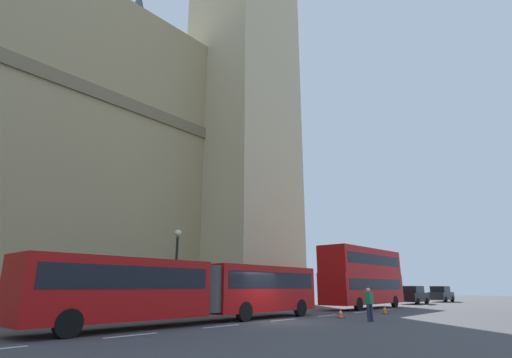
{
  "coord_description": "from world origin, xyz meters",
  "views": [
    {
      "loc": [
        -16.56,
        -13.47,
        1.71
      ],
      "look_at": [
        2.62,
        3.35,
        8.9
      ],
      "focal_mm": 27.02,
      "sensor_mm": 36.0,
      "label": 1
    }
  ],
  "objects_px": {
    "street_lamp": "(176,265)",
    "pedestrian_near_cones": "(369,303)",
    "traffic_cone_west": "(341,313)",
    "traffic_cone_middle": "(385,309)",
    "double_decker_bus": "(363,275)",
    "clock_tower": "(244,14)",
    "sedan_trailing": "(441,294)",
    "articulated_bus": "(200,287)",
    "sedan_lead": "(414,295)"
  },
  "relations": [
    {
      "from": "articulated_bus",
      "to": "sedan_trailing",
      "type": "height_order",
      "value": "articulated_bus"
    },
    {
      "from": "clock_tower",
      "to": "sedan_lead",
      "type": "relative_size",
      "value": 15.73
    },
    {
      "from": "traffic_cone_west",
      "to": "double_decker_bus",
      "type": "bearing_deg",
      "value": 18.9
    },
    {
      "from": "clock_tower",
      "to": "double_decker_bus",
      "type": "height_order",
      "value": "clock_tower"
    },
    {
      "from": "clock_tower",
      "to": "street_lamp",
      "type": "height_order",
      "value": "clock_tower"
    },
    {
      "from": "articulated_bus",
      "to": "traffic_cone_west",
      "type": "bearing_deg",
      "value": -25.62
    },
    {
      "from": "traffic_cone_west",
      "to": "traffic_cone_middle",
      "type": "distance_m",
      "value": 5.16
    },
    {
      "from": "traffic_cone_middle",
      "to": "clock_tower",
      "type": "bearing_deg",
      "value": 74.33
    },
    {
      "from": "street_lamp",
      "to": "pedestrian_near_cones",
      "type": "xyz_separation_m",
      "value": [
        4.59,
        -10.5,
        -2.14
      ]
    },
    {
      "from": "sedan_lead",
      "to": "street_lamp",
      "type": "height_order",
      "value": "street_lamp"
    },
    {
      "from": "articulated_bus",
      "to": "sedan_lead",
      "type": "bearing_deg",
      "value": 0.48
    },
    {
      "from": "double_decker_bus",
      "to": "pedestrian_near_cones",
      "type": "xyz_separation_m",
      "value": [
        -11.76,
        -5.99,
        -1.8
      ]
    },
    {
      "from": "sedan_lead",
      "to": "clock_tower",
      "type": "bearing_deg",
      "value": 132.32
    },
    {
      "from": "articulated_bus",
      "to": "street_lamp",
      "type": "distance_m",
      "value": 5.04
    },
    {
      "from": "clock_tower",
      "to": "traffic_cone_middle",
      "type": "relative_size",
      "value": 119.35
    },
    {
      "from": "clock_tower",
      "to": "street_lamp",
      "type": "bearing_deg",
      "value": -149.26
    },
    {
      "from": "traffic_cone_middle",
      "to": "street_lamp",
      "type": "height_order",
      "value": "street_lamp"
    },
    {
      "from": "double_decker_bus",
      "to": "articulated_bus",
      "type": "bearing_deg",
      "value": -179.99
    },
    {
      "from": "sedan_lead",
      "to": "double_decker_bus",
      "type": "bearing_deg",
      "value": -178.81
    },
    {
      "from": "street_lamp",
      "to": "articulated_bus",
      "type": "bearing_deg",
      "value": -112.23
    },
    {
      "from": "clock_tower",
      "to": "street_lamp",
      "type": "xyz_separation_m",
      "value": [
        -15.94,
        -9.48,
        -33.33
      ]
    },
    {
      "from": "articulated_bus",
      "to": "pedestrian_near_cones",
      "type": "height_order",
      "value": "articulated_bus"
    },
    {
      "from": "pedestrian_near_cones",
      "to": "traffic_cone_west",
      "type": "bearing_deg",
      "value": 64.22
    },
    {
      "from": "traffic_cone_middle",
      "to": "street_lamp",
      "type": "relative_size",
      "value": 0.11
    },
    {
      "from": "sedan_lead",
      "to": "sedan_trailing",
      "type": "xyz_separation_m",
      "value": [
        8.59,
        -0.28,
        0.0
      ]
    },
    {
      "from": "articulated_bus",
      "to": "traffic_cone_middle",
      "type": "xyz_separation_m",
      "value": [
        12.72,
        -4.06,
        -1.46
      ]
    },
    {
      "from": "articulated_bus",
      "to": "pedestrian_near_cones",
      "type": "relative_size",
      "value": 10.15
    },
    {
      "from": "sedan_lead",
      "to": "traffic_cone_middle",
      "type": "xyz_separation_m",
      "value": [
        -17.57,
        -4.32,
        -0.63
      ]
    },
    {
      "from": "clock_tower",
      "to": "traffic_cone_west",
      "type": "xyz_separation_m",
      "value": [
        -10.21,
        -17.62,
        -36.1
      ]
    },
    {
      "from": "pedestrian_near_cones",
      "to": "traffic_cone_middle",
      "type": "bearing_deg",
      "value": 17.07
    },
    {
      "from": "sedan_trailing",
      "to": "pedestrian_near_cones",
      "type": "distance_m",
      "value": 32.99
    },
    {
      "from": "clock_tower",
      "to": "traffic_cone_west",
      "type": "relative_size",
      "value": 119.35
    },
    {
      "from": "articulated_bus",
      "to": "sedan_trailing",
      "type": "relative_size",
      "value": 3.9
    },
    {
      "from": "sedan_trailing",
      "to": "traffic_cone_west",
      "type": "relative_size",
      "value": 7.59
    },
    {
      "from": "clock_tower",
      "to": "pedestrian_near_cones",
      "type": "height_order",
      "value": "clock_tower"
    },
    {
      "from": "clock_tower",
      "to": "sedan_trailing",
      "type": "distance_m",
      "value": 43.58
    },
    {
      "from": "clock_tower",
      "to": "double_decker_bus",
      "type": "relative_size",
      "value": 6.46
    },
    {
      "from": "sedan_lead",
      "to": "traffic_cone_west",
      "type": "bearing_deg",
      "value": -170.29
    },
    {
      "from": "sedan_trailing",
      "to": "traffic_cone_middle",
      "type": "distance_m",
      "value": 26.48
    },
    {
      "from": "double_decker_bus",
      "to": "traffic_cone_middle",
      "type": "height_order",
      "value": "double_decker_bus"
    },
    {
      "from": "sedan_trailing",
      "to": "traffic_cone_middle",
      "type": "height_order",
      "value": "sedan_trailing"
    },
    {
      "from": "articulated_bus",
      "to": "traffic_cone_middle",
      "type": "bearing_deg",
      "value": -17.7
    },
    {
      "from": "clock_tower",
      "to": "traffic_cone_middle",
      "type": "height_order",
      "value": "clock_tower"
    },
    {
      "from": "sedan_lead",
      "to": "traffic_cone_west",
      "type": "height_order",
      "value": "sedan_lead"
    },
    {
      "from": "clock_tower",
      "to": "sedan_lead",
      "type": "xyz_separation_m",
      "value": [
        12.51,
        -13.74,
        -35.47
      ]
    },
    {
      "from": "double_decker_bus",
      "to": "sedan_lead",
      "type": "relative_size",
      "value": 2.43
    },
    {
      "from": "clock_tower",
      "to": "traffic_cone_middle",
      "type": "bearing_deg",
      "value": -105.67
    },
    {
      "from": "street_lamp",
      "to": "pedestrian_near_cones",
      "type": "height_order",
      "value": "street_lamp"
    },
    {
      "from": "articulated_bus",
      "to": "pedestrian_near_cones",
      "type": "xyz_separation_m",
      "value": [
        6.44,
        -5.99,
        -0.83
      ]
    },
    {
      "from": "traffic_cone_middle",
      "to": "articulated_bus",
      "type": "bearing_deg",
      "value": 162.3
    }
  ]
}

